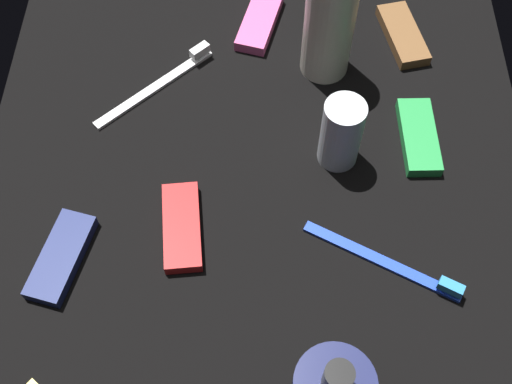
% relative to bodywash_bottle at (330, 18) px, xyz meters
% --- Properties ---
extents(ground_plane, '(0.84, 0.64, 0.01)m').
position_rel_bodywash_bottle_xyz_m(ground_plane, '(0.21, -0.08, -0.09)').
color(ground_plane, black).
extents(bodywash_bottle, '(0.06, 0.06, 0.18)m').
position_rel_bodywash_bottle_xyz_m(bodywash_bottle, '(0.00, 0.00, 0.00)').
color(bodywash_bottle, silver).
rests_on(bodywash_bottle, ground_plane).
extents(deodorant_stick, '(0.05, 0.05, 0.09)m').
position_rel_bodywash_bottle_xyz_m(deodorant_stick, '(0.14, 0.01, -0.04)').
color(deodorant_stick, silver).
rests_on(deodorant_stick, ground_plane).
extents(toothbrush_white, '(0.13, 0.14, 0.02)m').
position_rel_bodywash_bottle_xyz_m(toothbrush_white, '(0.03, -0.21, -0.08)').
color(toothbrush_white, white).
rests_on(toothbrush_white, ground_plane).
extents(toothbrush_blue, '(0.09, 0.17, 0.02)m').
position_rel_bodywash_bottle_xyz_m(toothbrush_blue, '(0.28, 0.06, -0.08)').
color(toothbrush_blue, blue).
rests_on(toothbrush_blue, ground_plane).
extents(snack_bar_red, '(0.11, 0.05, 0.01)m').
position_rel_bodywash_bottle_xyz_m(snack_bar_red, '(0.24, -0.16, -0.08)').
color(snack_bar_red, red).
rests_on(snack_bar_red, ground_plane).
extents(snack_bar_green, '(0.11, 0.04, 0.01)m').
position_rel_bodywash_bottle_xyz_m(snack_bar_green, '(0.11, 0.11, -0.08)').
color(snack_bar_green, green).
rests_on(snack_bar_green, ground_plane).
extents(snack_bar_pink, '(0.11, 0.07, 0.01)m').
position_rel_bodywash_bottle_xyz_m(snack_bar_pink, '(-0.07, -0.08, -0.08)').
color(snack_bar_pink, '#E55999').
rests_on(snack_bar_pink, ground_plane).
extents(snack_bar_brown, '(0.11, 0.06, 0.01)m').
position_rel_bodywash_bottle_xyz_m(snack_bar_brown, '(-0.05, 0.11, -0.08)').
color(snack_bar_brown, brown).
rests_on(snack_bar_brown, ground_plane).
extents(snack_bar_navy, '(0.11, 0.06, 0.01)m').
position_rel_bodywash_bottle_xyz_m(snack_bar_navy, '(0.28, -0.29, -0.08)').
color(snack_bar_navy, navy).
rests_on(snack_bar_navy, ground_plane).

